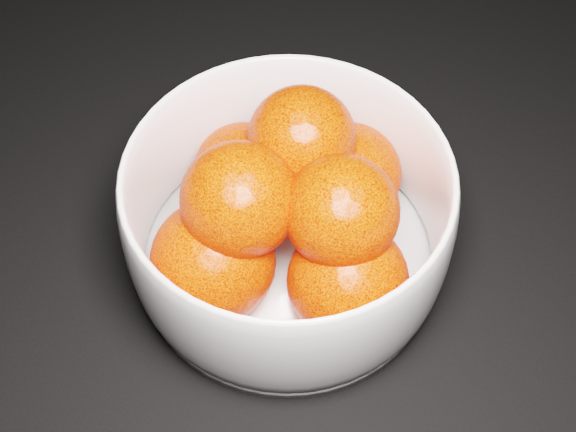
% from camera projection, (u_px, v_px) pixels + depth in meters
% --- Properties ---
extents(bowl, '(0.23, 0.23, 0.11)m').
position_uv_depth(bowl, '(288.00, 221.00, 0.57)').
color(bowl, white).
rests_on(bowl, ground).
extents(orange_pile, '(0.18, 0.19, 0.13)m').
position_uv_depth(orange_pile, '(289.00, 211.00, 0.56)').
color(orange_pile, '#FF2E07').
rests_on(orange_pile, bowl).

